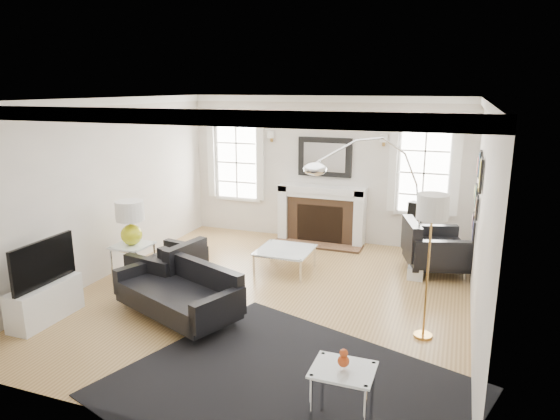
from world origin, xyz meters
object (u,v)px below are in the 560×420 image
at_px(fireplace, 321,215).
at_px(sofa, 181,294).
at_px(coffee_table, 285,251).
at_px(gourd_lamp, 130,220).
at_px(armchair_left, 171,267).
at_px(arc_floor_lamp, 370,205).
at_px(armchair_right, 432,249).

relative_size(fireplace, sofa, 0.87).
distance_m(coffee_table, gourd_lamp, 2.48).
bearing_deg(coffee_table, sofa, -109.95).
relative_size(fireplace, armchair_left, 1.58).
bearing_deg(arc_floor_lamp, armchair_right, 45.82).
xyz_separation_m(coffee_table, arc_floor_lamp, (1.37, -0.11, 0.91)).
distance_m(sofa, arc_floor_lamp, 3.00).
distance_m(fireplace, arc_floor_lamp, 2.36).
relative_size(armchair_left, armchair_right, 0.85).
height_order(fireplace, arc_floor_lamp, arc_floor_lamp).
height_order(coffee_table, gourd_lamp, gourd_lamp).
xyz_separation_m(fireplace, sofa, (-0.86, -3.78, -0.23)).
distance_m(fireplace, sofa, 3.88).
bearing_deg(gourd_lamp, arc_floor_lamp, 17.54).
distance_m(sofa, armchair_left, 0.96).
bearing_deg(fireplace, sofa, -102.77).
xyz_separation_m(sofa, gourd_lamp, (-1.34, 0.82, 0.67)).
bearing_deg(coffee_table, armchair_right, 19.47).
height_order(armchair_left, armchair_right, armchair_right).
relative_size(sofa, armchair_right, 1.54).
bearing_deg(armchair_right, sofa, -136.65).
distance_m(fireplace, armchair_right, 2.34).
relative_size(armchair_left, arc_floor_lamp, 0.46).
distance_m(armchair_left, arc_floor_lamp, 3.10).
bearing_deg(fireplace, arc_floor_lamp, -56.28).
height_order(coffee_table, arc_floor_lamp, arc_floor_lamp).
bearing_deg(armchair_left, arc_floor_lamp, 23.36).
bearing_deg(armchair_right, fireplace, 155.78).
bearing_deg(armchair_left, coffee_table, 43.66).
xyz_separation_m(fireplace, gourd_lamp, (-2.20, -2.96, 0.45)).
bearing_deg(armchair_right, coffee_table, -160.53).
xyz_separation_m(sofa, armchair_right, (2.99, 2.82, 0.08)).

